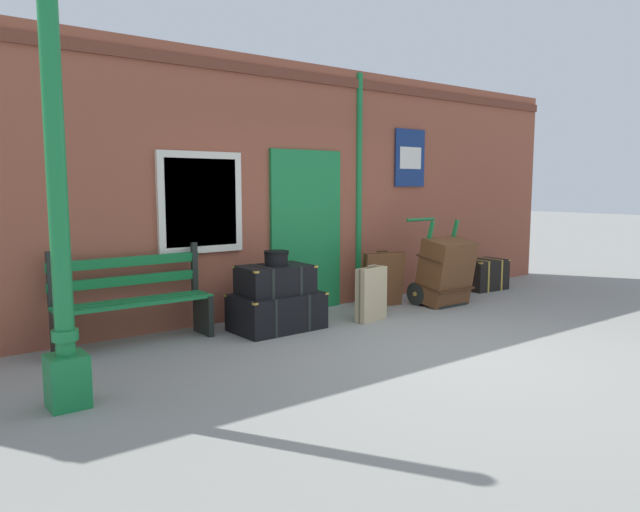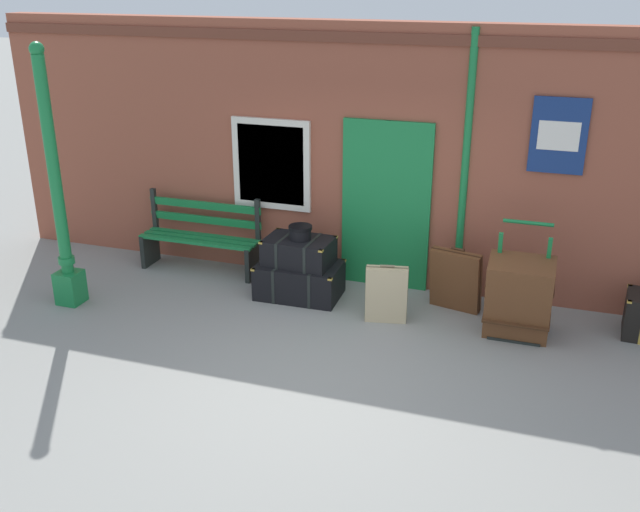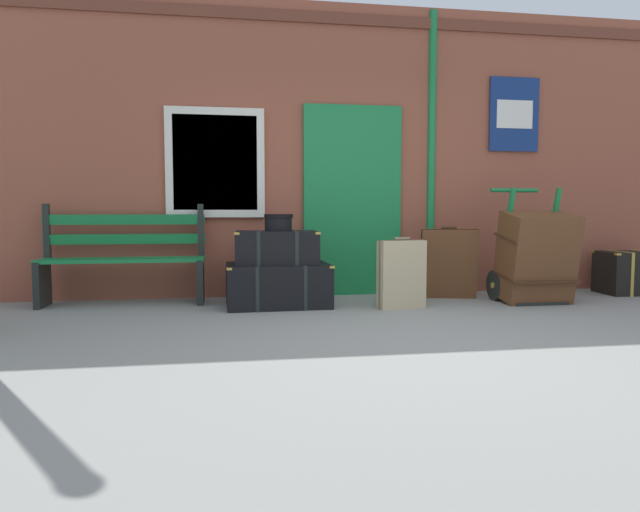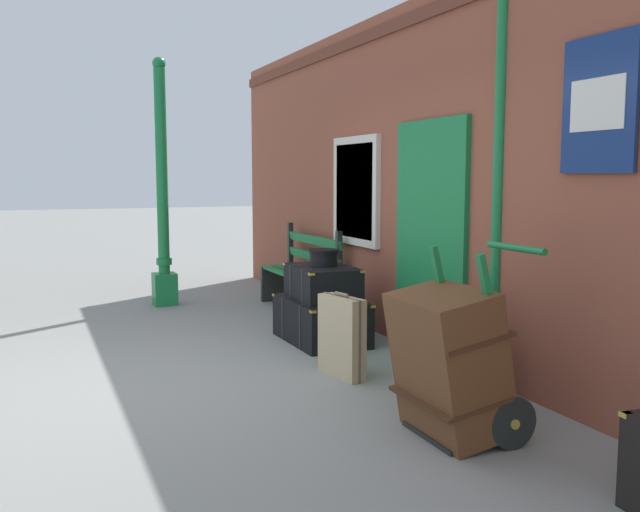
{
  "view_description": "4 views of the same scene",
  "coord_description": "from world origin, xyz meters",
  "px_view_note": "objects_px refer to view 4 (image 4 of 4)",
  "views": [
    {
      "loc": [
        -4.41,
        -3.77,
        1.64
      ],
      "look_at": [
        -0.32,
        1.6,
        0.83
      ],
      "focal_mm": 32.91,
      "sensor_mm": 36.0,
      "label": 1
    },
    {
      "loc": [
        1.97,
        -5.78,
        3.75
      ],
      "look_at": [
        -0.49,
        1.6,
        0.63
      ],
      "focal_mm": 40.35,
      "sensor_mm": 36.0,
      "label": 2
    },
    {
      "loc": [
        -1.31,
        -3.81,
        0.93
      ],
      "look_at": [
        -0.42,
        1.62,
        0.5
      ],
      "focal_mm": 32.07,
      "sensor_mm": 36.0,
      "label": 3
    },
    {
      "loc": [
        5.32,
        -0.84,
        1.62
      ],
      "look_at": [
        -0.39,
        1.57,
        0.9
      ],
      "focal_mm": 39.05,
      "sensor_mm": 36.0,
      "label": 4
    }
  ],
  "objects_px": {
    "lamp_post": "(163,213)",
    "suitcase_charcoal": "(446,344)",
    "steamer_trunk_middle": "(323,283)",
    "round_hatbox": "(324,257)",
    "steamer_trunk_base": "(321,320)",
    "suitcase_olive": "(342,337)",
    "platform_bench": "(302,274)",
    "large_brown_trunk": "(449,363)",
    "porters_trolley": "(472,391)"
  },
  "relations": [
    {
      "from": "steamer_trunk_middle",
      "to": "round_hatbox",
      "type": "distance_m",
      "value": 0.26
    },
    {
      "from": "platform_bench",
      "to": "steamer_trunk_base",
      "type": "height_order",
      "value": "platform_bench"
    },
    {
      "from": "lamp_post",
      "to": "steamer_trunk_base",
      "type": "relative_size",
      "value": 2.97
    },
    {
      "from": "lamp_post",
      "to": "steamer_trunk_middle",
      "type": "bearing_deg",
      "value": 22.84
    },
    {
      "from": "lamp_post",
      "to": "large_brown_trunk",
      "type": "bearing_deg",
      "value": 8.82
    },
    {
      "from": "porters_trolley",
      "to": "large_brown_trunk",
      "type": "bearing_deg",
      "value": -90.0
    },
    {
      "from": "round_hatbox",
      "to": "suitcase_charcoal",
      "type": "xyz_separation_m",
      "value": [
        1.85,
        0.2,
        -0.46
      ]
    },
    {
      "from": "suitcase_charcoal",
      "to": "steamer_trunk_middle",
      "type": "bearing_deg",
      "value": -173.87
    },
    {
      "from": "platform_bench",
      "to": "large_brown_trunk",
      "type": "bearing_deg",
      "value": -8.9
    },
    {
      "from": "suitcase_olive",
      "to": "suitcase_charcoal",
      "type": "height_order",
      "value": "suitcase_charcoal"
    },
    {
      "from": "porters_trolley",
      "to": "suitcase_charcoal",
      "type": "relative_size",
      "value": 1.53
    },
    {
      "from": "suitcase_charcoal",
      "to": "suitcase_olive",
      "type": "bearing_deg",
      "value": -142.4
    },
    {
      "from": "round_hatbox",
      "to": "steamer_trunk_middle",
      "type": "bearing_deg",
      "value": -171.56
    },
    {
      "from": "porters_trolley",
      "to": "suitcase_charcoal",
      "type": "bearing_deg",
      "value": 158.48
    },
    {
      "from": "platform_bench",
      "to": "steamer_trunk_middle",
      "type": "relative_size",
      "value": 1.92
    },
    {
      "from": "steamer_trunk_middle",
      "to": "lamp_post",
      "type": "bearing_deg",
      "value": -157.16
    },
    {
      "from": "porters_trolley",
      "to": "steamer_trunk_middle",
      "type": "bearing_deg",
      "value": 178.0
    },
    {
      "from": "large_brown_trunk",
      "to": "suitcase_olive",
      "type": "xyz_separation_m",
      "value": [
        -1.44,
        -0.07,
        -0.14
      ]
    },
    {
      "from": "steamer_trunk_base",
      "to": "round_hatbox",
      "type": "distance_m",
      "value": 0.63
    },
    {
      "from": "platform_bench",
      "to": "steamer_trunk_middle",
      "type": "bearing_deg",
      "value": -13.97
    },
    {
      "from": "steamer_trunk_base",
      "to": "steamer_trunk_middle",
      "type": "distance_m",
      "value": 0.37
    },
    {
      "from": "lamp_post",
      "to": "round_hatbox",
      "type": "height_order",
      "value": "lamp_post"
    },
    {
      "from": "steamer_trunk_base",
      "to": "round_hatbox",
      "type": "height_order",
      "value": "round_hatbox"
    },
    {
      "from": "round_hatbox",
      "to": "platform_bench",
      "type": "bearing_deg",
      "value": 166.3
    },
    {
      "from": "suitcase_olive",
      "to": "porters_trolley",
      "type": "bearing_deg",
      "value": 9.61
    },
    {
      "from": "suitcase_charcoal",
      "to": "porters_trolley",
      "type": "bearing_deg",
      "value": -21.52
    },
    {
      "from": "steamer_trunk_middle",
      "to": "suitcase_charcoal",
      "type": "relative_size",
      "value": 1.08
    },
    {
      "from": "round_hatbox",
      "to": "suitcase_olive",
      "type": "relative_size",
      "value": 0.41
    },
    {
      "from": "platform_bench",
      "to": "suitcase_charcoal",
      "type": "relative_size",
      "value": 2.07
    },
    {
      "from": "platform_bench",
      "to": "suitcase_olive",
      "type": "distance_m",
      "value": 2.78
    },
    {
      "from": "round_hatbox",
      "to": "large_brown_trunk",
      "type": "height_order",
      "value": "large_brown_trunk"
    },
    {
      "from": "round_hatbox",
      "to": "suitcase_charcoal",
      "type": "height_order",
      "value": "round_hatbox"
    },
    {
      "from": "large_brown_trunk",
      "to": "platform_bench",
      "type": "bearing_deg",
      "value": 171.1
    },
    {
      "from": "steamer_trunk_middle",
      "to": "large_brown_trunk",
      "type": "bearing_deg",
      "value": -5.89
    },
    {
      "from": "round_hatbox",
      "to": "suitcase_olive",
      "type": "height_order",
      "value": "round_hatbox"
    },
    {
      "from": "porters_trolley",
      "to": "suitcase_olive",
      "type": "xyz_separation_m",
      "value": [
        -1.44,
        -0.24,
        0.06
      ]
    },
    {
      "from": "lamp_post",
      "to": "suitcase_charcoal",
      "type": "relative_size",
      "value": 3.93
    },
    {
      "from": "platform_bench",
      "to": "steamer_trunk_middle",
      "type": "xyz_separation_m",
      "value": [
        1.51,
        -0.38,
        0.14
      ]
    },
    {
      "from": "large_brown_trunk",
      "to": "round_hatbox",
      "type": "bearing_deg",
      "value": 174.01
    },
    {
      "from": "lamp_post",
      "to": "platform_bench",
      "type": "xyz_separation_m",
      "value": [
        1.02,
        1.44,
        -0.71
      ]
    },
    {
      "from": "round_hatbox",
      "to": "large_brown_trunk",
      "type": "distance_m",
      "value": 2.63
    },
    {
      "from": "steamer_trunk_middle",
      "to": "suitcase_charcoal",
      "type": "distance_m",
      "value": 1.89
    },
    {
      "from": "round_hatbox",
      "to": "porters_trolley",
      "type": "distance_m",
      "value": 2.65
    },
    {
      "from": "round_hatbox",
      "to": "steamer_trunk_base",
      "type": "bearing_deg",
      "value": -117.13
    },
    {
      "from": "platform_bench",
      "to": "steamer_trunk_base",
      "type": "distance_m",
      "value": 1.59
    },
    {
      "from": "steamer_trunk_middle",
      "to": "suitcase_olive",
      "type": "xyz_separation_m",
      "value": [
        1.17,
        -0.33,
        -0.25
      ]
    },
    {
      "from": "round_hatbox",
      "to": "suitcase_olive",
      "type": "distance_m",
      "value": 1.31
    },
    {
      "from": "lamp_post",
      "to": "suitcase_charcoal",
      "type": "xyz_separation_m",
      "value": [
        4.4,
        1.27,
        -0.78
      ]
    },
    {
      "from": "steamer_trunk_base",
      "to": "large_brown_trunk",
      "type": "relative_size",
      "value": 1.09
    },
    {
      "from": "steamer_trunk_middle",
      "to": "porters_trolley",
      "type": "xyz_separation_m",
      "value": [
        2.61,
        -0.09,
        -0.31
      ]
    }
  ]
}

